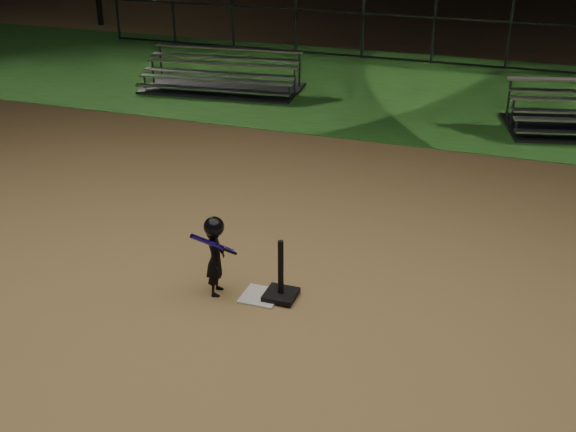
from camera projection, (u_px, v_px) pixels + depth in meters
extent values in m
plane|color=olive|center=(261.00, 297.00, 8.60)|extent=(80.00, 80.00, 0.00)
cube|color=#255C1D|center=(411.00, 90.00, 17.11)|extent=(60.00, 8.00, 0.01)
cube|color=beige|center=(261.00, 296.00, 8.60)|extent=(0.45, 0.45, 0.02)
cube|color=black|center=(281.00, 294.00, 8.56)|extent=(0.38, 0.38, 0.06)
cylinder|color=black|center=(281.00, 267.00, 8.39)|extent=(0.07, 0.07, 0.70)
imported|color=black|center=(216.00, 260.00, 8.50)|extent=(0.29, 0.38, 0.93)
sphere|color=black|center=(214.00, 227.00, 8.31)|extent=(0.25, 0.25, 0.25)
cylinder|color=#2516BE|center=(213.00, 244.00, 8.23)|extent=(0.37, 0.51, 0.43)
cylinder|color=black|center=(230.00, 251.00, 8.34)|extent=(0.13, 0.17, 0.14)
cube|color=#AAAAAE|center=(215.00, 80.00, 16.57)|extent=(3.76, 0.60, 0.04)
cube|color=#AAAAAE|center=(212.00, 90.00, 16.42)|extent=(3.76, 0.60, 0.03)
cube|color=#AAAAAE|center=(222.00, 64.00, 16.91)|extent=(3.76, 0.60, 0.04)
cube|color=#AAAAAE|center=(218.00, 73.00, 16.76)|extent=(3.76, 0.60, 0.03)
cube|color=#AAAAAE|center=(228.00, 48.00, 17.25)|extent=(3.76, 0.60, 0.04)
cube|color=#AAAAAE|center=(225.00, 57.00, 17.10)|extent=(3.76, 0.60, 0.03)
cube|color=#38383D|center=(223.00, 88.00, 17.18)|extent=(3.92, 2.20, 0.06)
cube|color=#38383D|center=(431.00, 62.00, 19.65)|extent=(20.00, 0.05, 0.05)
cube|color=#38383D|center=(435.00, 18.00, 19.13)|extent=(20.00, 0.05, 0.05)
cylinder|color=#38383D|center=(264.00, 8.00, 20.64)|extent=(0.08, 0.08, 2.50)
cylinder|color=#38383D|center=(435.00, 18.00, 19.13)|extent=(0.08, 0.08, 2.50)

